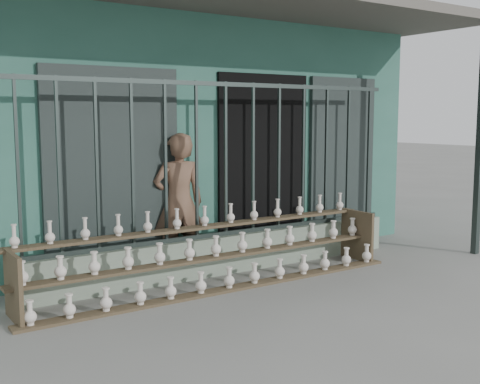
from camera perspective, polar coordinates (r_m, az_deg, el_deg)
ground at (r=6.24m, az=5.22°, el=-10.12°), size 60.00×60.00×0.00m
workshop_building at (r=9.61m, az=-10.86°, el=5.67°), size 7.40×6.60×3.21m
parapet_wall at (r=7.20m, az=-1.34°, el=-5.88°), size 5.00×0.20×0.45m
security_fence at (r=7.03m, az=-1.37°, el=3.08°), size 5.00×0.04×1.80m
shelf_rack at (r=6.63m, az=-2.20°, el=-5.81°), size 4.50×0.68×0.85m
elderly_woman at (r=7.17m, az=-5.82°, el=-1.05°), size 0.69×0.54×1.66m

